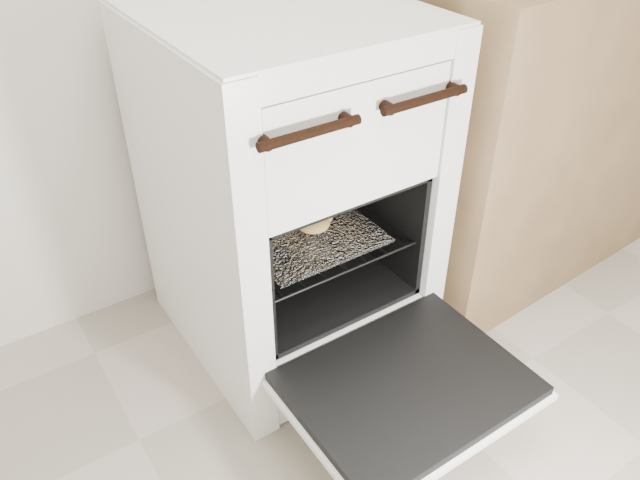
% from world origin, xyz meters
% --- Properties ---
extents(stove, '(0.58, 0.65, 0.89)m').
position_xyz_m(stove, '(0.19, 1.18, 0.44)').
color(stove, silver).
rests_on(stove, ground).
extents(oven_door, '(0.52, 0.41, 0.04)m').
position_xyz_m(oven_door, '(0.19, 0.69, 0.19)').
color(oven_door, black).
rests_on(oven_door, stove).
extents(oven_rack, '(0.42, 0.41, 0.01)m').
position_xyz_m(oven_rack, '(0.19, 1.11, 0.37)').
color(oven_rack, black).
rests_on(oven_rack, stove).
extents(foil_sheet, '(0.33, 0.29, 0.01)m').
position_xyz_m(foil_sheet, '(0.19, 1.09, 0.37)').
color(foil_sheet, white).
rests_on(foil_sheet, oven_rack).
extents(baked_rolls, '(0.29, 0.19, 0.05)m').
position_xyz_m(baked_rolls, '(0.18, 1.14, 0.40)').
color(baked_rolls, tan).
rests_on(baked_rolls, foil_sheet).
extents(counter, '(0.95, 0.66, 0.92)m').
position_xyz_m(counter, '(0.97, 1.16, 0.46)').
color(counter, brown).
rests_on(counter, ground).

